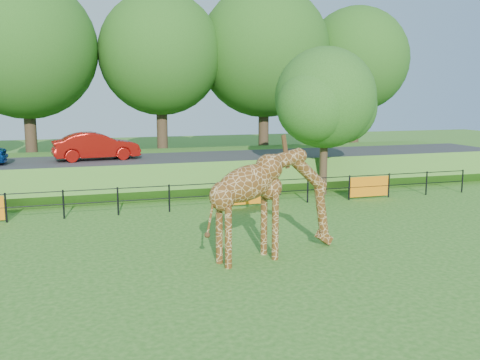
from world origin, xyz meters
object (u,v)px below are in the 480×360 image
Objects in this scene: car_red at (96,146)px; tree_east at (327,102)px; visitor at (278,180)px; giraffe at (274,203)px.

car_red is 0.61× the size of tree_east.
tree_east is at bearing -121.97° from car_red.
tree_east is at bearing 160.17° from visitor.
tree_east is (10.08, -4.71, 2.18)m from car_red.
car_red is 2.93× the size of visitor.
giraffe is at bearing 59.66° from visitor.
visitor is at bearing -125.29° from car_red.
tree_east reaches higher than visitor.
car_red is 11.33m from tree_east.
tree_east reaches higher than giraffe.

